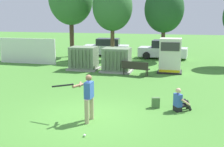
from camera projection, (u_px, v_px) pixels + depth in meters
ground_plane at (88, 117)px, 10.97m from camera, size 96.00×96.00×0.00m
fence_panel at (27, 51)px, 22.77m from camera, size 4.80×0.12×2.00m
transformer_west at (84, 58)px, 20.28m from camera, size 2.10×1.70×1.62m
transformer_mid_west at (117, 60)px, 19.49m from camera, size 2.10×1.70×1.62m
generator_enclosure at (170, 56)px, 19.15m from camera, size 1.60×1.40×2.30m
park_bench at (135, 67)px, 18.28m from camera, size 1.84×0.76×0.92m
batter at (88, 95)px, 10.36m from camera, size 1.61×0.72×1.74m
sports_ball at (84, 135)px, 9.19m from camera, size 0.09×0.09×0.09m
seated_spectator at (180, 102)px, 11.60m from camera, size 0.78×0.68×0.96m
backpack at (156, 103)px, 12.03m from camera, size 0.36×0.32×0.44m
tree_center_left at (112, 7)px, 24.25m from camera, size 3.38×3.38×6.46m
tree_center_right at (164, 9)px, 23.62m from camera, size 3.24×3.24×6.19m
parked_car_leftmost at (107, 48)px, 27.27m from camera, size 4.36×2.27×1.62m
parked_car_left_of_center at (163, 50)px, 25.38m from camera, size 4.30×2.11×1.62m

